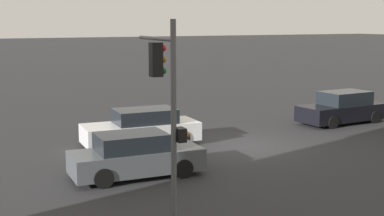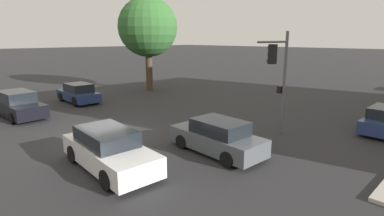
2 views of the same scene
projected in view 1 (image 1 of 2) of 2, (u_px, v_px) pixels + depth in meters
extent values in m
plane|color=#28282B|center=(244.00, 146.00, 22.01)|extent=(300.00, 300.00, 0.00)
cylinder|color=#515456|center=(174.00, 124.00, 13.19)|extent=(0.14, 0.14, 5.13)
cylinder|color=#515456|center=(156.00, 39.00, 13.92)|extent=(0.18, 2.37, 0.10)
cube|color=black|center=(156.00, 60.00, 14.01)|extent=(0.31, 0.31, 0.90)
sphere|color=red|center=(163.00, 48.00, 14.04)|extent=(0.20, 0.20, 0.20)
sphere|color=#99660F|center=(163.00, 59.00, 14.08)|extent=(0.20, 0.20, 0.20)
sphere|color=#0F511E|center=(163.00, 71.00, 14.13)|extent=(0.20, 0.20, 0.20)
cube|color=black|center=(180.00, 135.00, 13.31)|extent=(0.23, 0.36, 0.35)
sphere|color=orange|center=(186.00, 134.00, 13.37)|extent=(0.18, 0.18, 0.18)
cube|color=#4C5156|center=(137.00, 160.00, 17.61)|extent=(4.38, 1.90, 0.73)
cube|color=black|center=(131.00, 142.00, 17.44)|extent=(2.31, 1.60, 0.57)
cylinder|color=black|center=(166.00, 157.00, 18.91)|extent=(0.64, 0.25, 0.63)
cylinder|color=black|center=(183.00, 169.00, 17.47)|extent=(0.64, 0.25, 0.63)
cylinder|color=black|center=(91.00, 165.00, 17.83)|extent=(0.64, 0.25, 0.63)
cylinder|color=black|center=(103.00, 178.00, 16.39)|extent=(0.64, 0.25, 0.63)
cube|color=black|center=(341.00, 112.00, 26.88)|extent=(4.72, 2.06, 0.78)
cube|color=black|center=(345.00, 98.00, 26.85)|extent=(2.49, 1.72, 0.65)
cylinder|color=black|center=(332.00, 122.00, 25.49)|extent=(0.62, 0.25, 0.61)
cylinder|color=black|center=(308.00, 117.00, 26.94)|extent=(0.62, 0.25, 0.61)
cylinder|color=black|center=(374.00, 117.00, 26.90)|extent=(0.62, 0.25, 0.61)
cylinder|color=black|center=(349.00, 112.00, 28.35)|extent=(0.62, 0.25, 0.61)
cube|color=silver|center=(141.00, 132.00, 21.98)|extent=(4.83, 2.07, 0.75)
cube|color=black|center=(145.00, 116.00, 21.95)|extent=(2.55, 1.72, 0.58)
cylinder|color=black|center=(111.00, 145.00, 20.68)|extent=(0.71, 0.26, 0.70)
cylinder|color=black|center=(101.00, 136.00, 22.21)|extent=(0.71, 0.26, 0.70)
cylinder|color=black|center=(181.00, 138.00, 21.83)|extent=(0.71, 0.26, 0.70)
cylinder|color=black|center=(167.00, 131.00, 23.36)|extent=(0.71, 0.26, 0.70)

